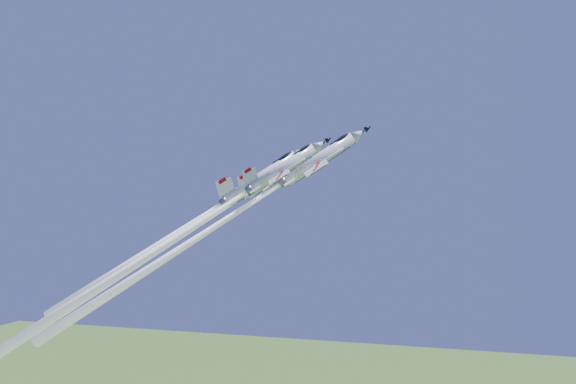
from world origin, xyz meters
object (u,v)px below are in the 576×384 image
(jet_lead, at_px, (209,230))
(jet_right, at_px, (166,244))
(jet_left, at_px, (160,250))
(jet_slot, at_px, (187,227))

(jet_lead, bearing_deg, jet_right, -33.14)
(jet_lead, bearing_deg, jet_left, -121.53)
(jet_lead, distance_m, jet_right, 11.12)
(jet_right, bearing_deg, jet_slot, 146.98)
(jet_right, relative_size, jet_slot, 1.18)
(jet_right, bearing_deg, jet_left, -169.73)
(jet_left, distance_m, jet_slot, 12.38)
(jet_lead, xyz_separation_m, jet_slot, (-1.19, -5.76, 0.81))
(jet_left, relative_size, jet_slot, 1.33)
(jet_lead, xyz_separation_m, jet_right, (-2.21, -10.78, -1.62))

